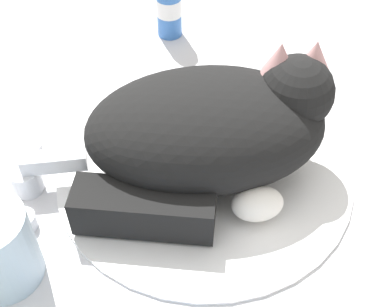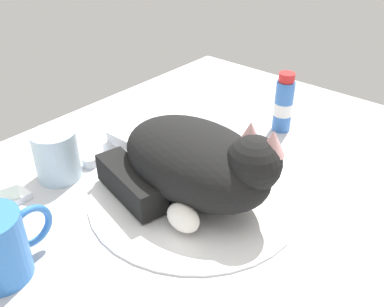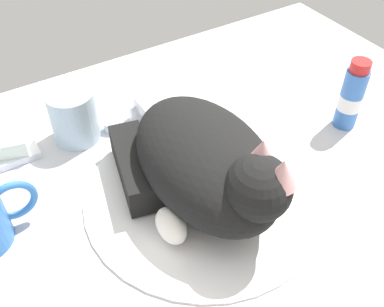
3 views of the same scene
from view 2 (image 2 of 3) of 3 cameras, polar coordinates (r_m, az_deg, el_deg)
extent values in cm
cube|color=silver|center=(73.63, 0.38, -6.56)|extent=(110.00, 82.50, 3.00)
cylinder|color=white|center=(72.44, 0.39, -5.37)|extent=(34.95, 34.95, 0.86)
cylinder|color=silver|center=(84.20, -10.40, 0.88)|extent=(3.60, 3.60, 3.18)
cube|color=silver|center=(80.44, -8.90, 1.60)|extent=(2.00, 7.24, 2.00)
cylinder|color=silver|center=(81.87, -13.21, -1.03)|extent=(2.80, 2.80, 1.80)
cylinder|color=silver|center=(87.49, -7.69, 1.90)|extent=(2.80, 2.80, 1.80)
ellipsoid|color=black|center=(68.65, 0.41, -1.02)|extent=(17.22, 27.08, 12.26)
sphere|color=black|center=(62.59, 8.02, -1.31)|extent=(8.61, 8.61, 8.37)
ellipsoid|color=white|center=(64.37, 6.69, -2.13)|extent=(4.76, 5.57, 4.61)
cone|color=#DB9E9E|center=(62.68, 7.63, 2.59)|extent=(3.87, 3.87, 3.77)
cone|color=#DB9E9E|center=(60.96, 10.51, 1.40)|extent=(3.87, 3.87, 3.77)
cube|color=black|center=(70.96, -8.05, -3.81)|extent=(8.11, 15.63, 4.79)
ellipsoid|color=white|center=(63.88, -1.17, -8.40)|extent=(3.76, 5.70, 4.31)
torus|color=#3372C6|center=(63.52, -20.29, -8.93)|extent=(6.45, 1.00, 6.45)
cylinder|color=silver|center=(78.46, -17.30, -0.20)|extent=(7.60, 7.60, 8.91)
cylinder|color=#3870C6|center=(91.50, 11.84, 6.07)|extent=(3.78, 3.78, 10.74)
cylinder|color=white|center=(91.73, 11.81, 5.77)|extent=(3.85, 3.85, 2.68)
cylinder|color=red|center=(89.00, 12.29, 9.70)|extent=(3.21, 3.21, 1.80)
camera|label=1|loc=(0.44, -51.87, 24.79)|focal=49.06mm
camera|label=3|loc=(0.21, 48.96, 37.61)|focal=41.73mm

